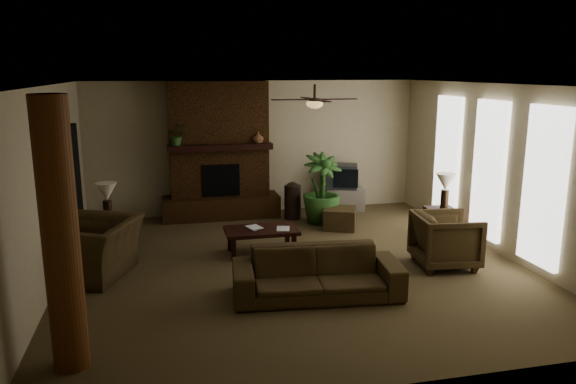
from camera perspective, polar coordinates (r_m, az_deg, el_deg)
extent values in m
plane|color=brown|center=(8.71, 0.59, -7.65)|extent=(7.00, 7.00, 0.00)
plane|color=silver|center=(8.17, 0.64, 11.10)|extent=(7.00, 7.00, 0.00)
plane|color=tan|center=(11.71, -3.41, 4.67)|extent=(7.00, 0.00, 7.00)
plane|color=tan|center=(5.10, 9.92, -6.05)|extent=(7.00, 0.00, 7.00)
plane|color=tan|center=(8.26, -23.72, 0.25)|extent=(0.00, 7.00, 7.00)
plane|color=tan|center=(9.75, 21.06, 2.23)|extent=(0.00, 7.00, 7.00)
cube|color=#4A2B13|center=(11.36, -7.19, 4.34)|extent=(2.00, 0.50, 2.80)
cube|color=#4A2B13|center=(11.49, -6.98, -1.53)|extent=(2.40, 0.70, 0.45)
cube|color=black|center=(11.21, -6.97, 1.22)|extent=(0.75, 0.04, 0.65)
cube|color=black|center=(11.07, -7.05, 4.65)|extent=(2.10, 0.28, 0.12)
cube|color=white|center=(11.07, 16.25, 3.46)|extent=(0.08, 0.85, 2.35)
cube|color=white|center=(9.89, 20.16, 2.14)|extent=(0.08, 0.85, 2.35)
cube|color=white|center=(8.78, 25.09, 0.47)|extent=(0.08, 0.85, 2.35)
cylinder|color=brown|center=(5.86, -22.61, -4.38)|extent=(0.36, 0.36, 2.80)
cube|color=black|center=(10.05, -21.39, 0.46)|extent=(0.10, 1.00, 2.10)
cylinder|color=#2F2114|center=(8.57, 2.80, 10.36)|extent=(0.04, 0.04, 0.24)
cylinder|color=#2F2114|center=(8.57, 2.80, 9.55)|extent=(0.20, 0.20, 0.06)
ellipsoid|color=#F2BF72|center=(8.58, 2.79, 9.15)|extent=(0.26, 0.26, 0.14)
cube|color=black|center=(8.69, 5.37, 9.62)|extent=(0.55, 0.12, 0.01)
cube|color=black|center=(8.47, 0.15, 9.60)|extent=(0.55, 0.12, 0.01)
cube|color=black|center=(8.96, 2.09, 9.76)|extent=(0.12, 0.55, 0.01)
cube|color=black|center=(8.19, 3.56, 9.47)|extent=(0.12, 0.55, 0.01)
imported|color=#44351D|center=(7.44, 3.06, -7.64)|extent=(2.32, 0.89, 0.89)
imported|color=#44351D|center=(8.60, -19.70, -4.69)|extent=(1.26, 1.52, 1.14)
imported|color=#44351D|center=(8.89, 16.13, -4.57)|extent=(0.95, 1.00, 0.93)
cube|color=black|center=(9.14, -2.80, -4.03)|extent=(1.20, 0.70, 0.06)
cube|color=black|center=(8.90, -5.68, -5.99)|extent=(0.07, 0.07, 0.37)
cube|color=black|center=(9.07, 0.62, -5.57)|extent=(0.07, 0.07, 0.37)
cube|color=black|center=(9.37, -6.08, -5.04)|extent=(0.07, 0.07, 0.37)
cube|color=black|center=(9.53, -0.08, -4.66)|extent=(0.07, 0.07, 0.37)
cube|color=#44351D|center=(10.67, 5.41, -2.74)|extent=(0.78, 0.78, 0.40)
cube|color=#B5B5B7|center=(12.05, 5.80, -0.72)|extent=(0.89, 0.56, 0.50)
cube|color=#333335|center=(11.92, 5.63, 1.65)|extent=(0.78, 0.69, 0.52)
cube|color=black|center=(11.68, 6.04, 1.41)|extent=(0.50, 0.20, 0.40)
cylinder|color=black|center=(11.30, 0.48, -1.03)|extent=(0.34, 0.34, 0.70)
sphere|color=black|center=(11.24, 0.48, 0.20)|extent=(0.34, 0.34, 0.34)
imported|color=#2E5622|center=(10.98, 3.48, -1.22)|extent=(1.10, 1.55, 0.79)
cube|color=black|center=(9.69, -18.28, -4.47)|extent=(0.63, 0.63, 0.55)
cylinder|color=#2F2114|center=(9.57, -18.26, -1.88)|extent=(0.18, 0.18, 0.35)
cone|color=white|center=(9.50, -18.40, 0.02)|extent=(0.45, 0.45, 0.30)
cube|color=black|center=(10.41, 15.57, -3.13)|extent=(0.54, 0.54, 0.55)
cylinder|color=#2F2114|center=(10.29, 15.99, -0.74)|extent=(0.18, 0.18, 0.35)
cone|color=white|center=(10.23, 16.10, 1.03)|extent=(0.46, 0.46, 0.30)
imported|color=#2E5622|center=(11.00, -11.53, 5.62)|extent=(0.38, 0.42, 0.33)
imported|color=brown|center=(11.16, -3.14, 5.67)|extent=(0.22, 0.23, 0.22)
imported|color=#999999|center=(9.07, -4.15, -3.03)|extent=(0.21, 0.10, 0.29)
imported|color=#999999|center=(9.04, -1.19, -3.05)|extent=(0.21, 0.07, 0.29)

